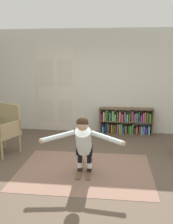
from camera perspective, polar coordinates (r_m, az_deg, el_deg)
name	(u,v)px	position (r m, az deg, el deg)	size (l,w,h in m)	color
ground_plane	(83,168)	(5.08, -0.78, -12.60)	(7.20, 7.20, 0.00)	brown
back_wall	(95,82)	(7.22, 1.88, 6.88)	(6.00, 0.10, 2.90)	beige
double_door	(56,89)	(7.37, -6.95, 5.19)	(1.22, 0.05, 2.45)	beige
rug	(85,171)	(4.98, -0.43, -13.11)	(2.54, 1.88, 0.01)	#846252
bookshelf	(126,122)	(7.19, 8.80, -2.29)	(1.50, 0.30, 0.74)	brown
wicker_chair	(4,128)	(5.95, -18.02, -3.45)	(0.79, 0.79, 1.10)	#9C895D
skis_pair	(85,169)	(5.00, -0.39, -12.77)	(0.29, 0.81, 0.07)	brown
person_skier	(83,140)	(4.54, -0.69, -6.42)	(1.46, 0.65, 1.08)	white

